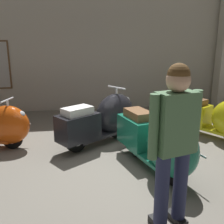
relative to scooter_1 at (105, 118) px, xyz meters
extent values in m
plane|color=slate|center=(0.00, -1.09, -0.50)|extent=(60.00, 60.00, 0.00)
cube|color=#ADA89E|center=(0.00, 2.83, 1.26)|extent=(18.00, 0.20, 3.53)
cylinder|color=black|center=(-1.78, -0.05, -0.30)|extent=(0.39, 0.19, 0.39)
cylinder|color=silver|center=(-1.78, -0.05, -0.30)|extent=(0.19, 0.14, 0.17)
ellipsoid|color=#C6470F|center=(-1.83, -0.04, -0.03)|extent=(0.93, 0.72, 0.74)
sphere|color=silver|center=(-1.57, -0.11, 0.18)|extent=(0.15, 0.15, 0.15)
cylinder|color=silver|center=(-1.80, -0.04, 0.31)|extent=(0.04, 0.04, 0.27)
cylinder|color=silver|center=(-1.80, -0.04, 0.45)|extent=(0.15, 0.42, 0.03)
cube|color=silver|center=(-1.76, 0.20, -0.08)|extent=(0.63, 0.20, 0.02)
cylinder|color=black|center=(0.29, 0.19, -0.28)|extent=(0.42, 0.32, 0.44)
cylinder|color=silver|center=(0.29, 0.19, -0.28)|extent=(0.22, 0.20, 0.20)
cylinder|color=black|center=(-0.58, -0.40, -0.28)|extent=(0.42, 0.32, 0.44)
cylinder|color=silver|center=(-0.58, -0.40, -0.28)|extent=(0.22, 0.20, 0.20)
cube|color=black|center=(-0.15, -0.10, -0.30)|extent=(1.09, 0.92, 0.06)
ellipsoid|color=black|center=(0.24, 0.16, 0.04)|extent=(1.09, 1.00, 0.84)
cube|color=black|center=(-0.55, -0.37, -0.03)|extent=(0.87, 0.79, 0.49)
cube|color=silver|center=(-0.55, -0.37, 0.27)|extent=(0.61, 0.55, 0.13)
sphere|color=silver|center=(0.50, 0.34, 0.27)|extent=(0.17, 0.17, 0.17)
cylinder|color=silver|center=(0.27, 0.18, 0.42)|extent=(0.05, 0.05, 0.31)
cylinder|color=silver|center=(0.27, 0.18, 0.58)|extent=(0.30, 0.42, 0.04)
cube|color=silver|center=(0.08, 0.40, -0.02)|extent=(0.62, 0.43, 0.03)
cylinder|color=black|center=(0.72, -1.76, -0.28)|extent=(0.20, 0.45, 0.45)
cylinder|color=silver|center=(0.72, -1.76, -0.28)|extent=(0.15, 0.22, 0.20)
cylinder|color=black|center=(0.46, -0.74, -0.28)|extent=(0.20, 0.45, 0.45)
cylinder|color=silver|center=(0.46, -0.74, -0.28)|extent=(0.15, 0.22, 0.20)
cube|color=#196B51|center=(0.59, -1.25, -0.30)|extent=(0.66, 1.12, 0.06)
ellipsoid|color=#196B51|center=(0.71, -1.71, 0.04)|extent=(0.80, 1.05, 0.85)
cube|color=#196B51|center=(0.47, -0.78, -0.03)|extent=(0.62, 0.85, 0.49)
cube|color=brown|center=(0.47, -0.78, 0.28)|extent=(0.44, 0.60, 0.13)
sphere|color=silver|center=(0.79, -2.01, 0.27)|extent=(0.17, 0.17, 0.17)
cylinder|color=silver|center=(0.72, -1.74, 0.43)|extent=(0.05, 0.05, 0.31)
cylinder|color=silver|center=(0.72, -1.74, 0.59)|extent=(0.48, 0.16, 0.04)
cube|color=silver|center=(0.99, -1.63, -0.01)|extent=(0.20, 0.73, 0.03)
cylinder|color=black|center=(2.01, 0.33, -0.30)|extent=(0.28, 0.39, 0.40)
cylinder|color=silver|center=(2.01, 0.33, -0.30)|extent=(0.18, 0.21, 0.18)
cube|color=gold|center=(2.26, -0.08, -0.32)|extent=(0.80, 1.01, 0.05)
cube|color=gold|center=(2.03, 0.30, -0.07)|extent=(0.70, 0.80, 0.44)
cube|color=brown|center=(2.03, 0.30, 0.21)|extent=(0.49, 0.56, 0.12)
cube|color=black|center=(0.46, -2.55, -0.46)|extent=(0.18, 0.30, 0.09)
cylinder|color=#23284C|center=(0.47, -2.57, 0.03)|extent=(0.15, 0.15, 0.88)
cube|color=black|center=(0.23, -2.61, -0.46)|extent=(0.18, 0.30, 0.09)
cylinder|color=#23284C|center=(0.24, -2.63, 0.03)|extent=(0.15, 0.15, 0.88)
cube|color=#4C724C|center=(0.35, -2.60, 0.70)|extent=(0.45, 0.31, 0.63)
cylinder|color=#4C724C|center=(0.60, -2.54, 0.69)|extent=(0.10, 0.10, 0.65)
cylinder|color=#4C724C|center=(0.11, -2.66, 0.69)|extent=(0.10, 0.10, 0.65)
sphere|color=tan|center=(0.35, -2.60, 1.12)|extent=(0.24, 0.24, 0.24)
sphere|color=brown|center=(0.35, -2.60, 1.18)|extent=(0.22, 0.22, 0.22)
camera|label=1|loc=(-0.67, -4.93, 1.48)|focal=41.92mm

